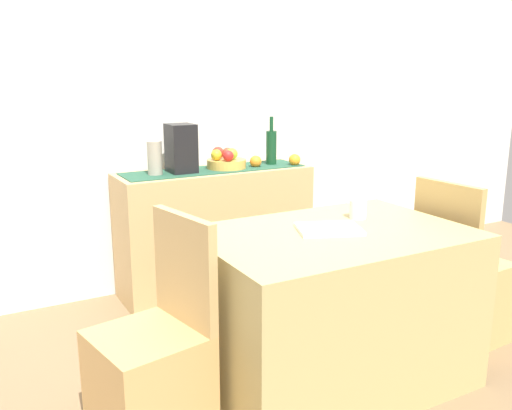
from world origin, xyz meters
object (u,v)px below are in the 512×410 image
at_px(coffee_maker, 181,149).
at_px(wine_bottle, 271,147).
at_px(open_book, 329,229).
at_px(chair_near_window, 153,375).
at_px(sideboard_console, 216,230).
at_px(dining_table, 331,307).
at_px(fruit_bowl, 226,164).
at_px(chair_by_corner, 460,293).
at_px(ceramic_vase, 155,158).
at_px(coffee_cup, 358,209).

bearing_deg(coffee_maker, wine_bottle, 0.00).
bearing_deg(open_book, chair_near_window, -157.78).
height_order(coffee_maker, open_book, coffee_maker).
xyz_separation_m(sideboard_console, chair_near_window, (-0.88, -1.30, -0.14)).
distance_m(sideboard_console, open_book, 1.34).
relative_size(wine_bottle, dining_table, 0.27).
bearing_deg(fruit_bowl, sideboard_console, 180.00).
relative_size(open_book, chair_near_window, 0.31).
height_order(coffee_maker, chair_by_corner, coffee_maker).
distance_m(coffee_maker, ceramic_vase, 0.18).
xyz_separation_m(fruit_bowl, chair_by_corner, (0.77, -1.31, -0.59)).
relative_size(wine_bottle, chair_near_window, 0.37).
relative_size(coffee_maker, chair_by_corner, 0.34).
bearing_deg(open_book, dining_table, -19.53).
relative_size(sideboard_console, coffee_maker, 4.15).
height_order(wine_bottle, ceramic_vase, wine_bottle).
bearing_deg(fruit_bowl, chair_by_corner, -59.42).
relative_size(fruit_bowl, wine_bottle, 0.78).
xyz_separation_m(fruit_bowl, chair_near_window, (-0.96, -1.30, -0.59)).
relative_size(coffee_maker, dining_table, 0.25).
relative_size(wine_bottle, ceramic_vase, 1.56).
bearing_deg(wine_bottle, open_book, -109.35).
bearing_deg(sideboard_console, chair_by_corner, -56.67).
xyz_separation_m(coffee_maker, dining_table, (0.22, -1.31, -0.60)).
distance_m(dining_table, chair_near_window, 0.88).
bearing_deg(chair_near_window, chair_by_corner, -0.14).
relative_size(wine_bottle, coffee_maker, 1.07).
bearing_deg(fruit_bowl, chair_near_window, -126.48).
distance_m(wine_bottle, open_book, 1.38).
bearing_deg(ceramic_vase, sideboard_console, 0.00).
distance_m(fruit_bowl, chair_near_window, 1.73).
height_order(fruit_bowl, dining_table, fruit_bowl).
bearing_deg(coffee_maker, coffee_cup, -68.82).
bearing_deg(open_book, coffee_cup, 44.98).
bearing_deg(chair_by_corner, open_book, 178.95).
relative_size(open_book, chair_by_corner, 0.31).
bearing_deg(coffee_cup, dining_table, -152.06).
xyz_separation_m(sideboard_console, chair_by_corner, (0.86, -1.31, -0.14)).
height_order(sideboard_console, fruit_bowl, fruit_bowl).
bearing_deg(chair_near_window, open_book, 0.80).
xyz_separation_m(sideboard_console, ceramic_vase, (-0.40, 0.00, 0.52)).
bearing_deg(dining_table, open_book, 139.05).
height_order(ceramic_vase, chair_near_window, ceramic_vase).
bearing_deg(ceramic_vase, coffee_maker, 0.00).
bearing_deg(dining_table, wine_bottle, 71.53).
bearing_deg(chair_by_corner, ceramic_vase, 133.91).
bearing_deg(dining_table, coffee_maker, 99.47).
distance_m(wine_bottle, coffee_maker, 0.66).
bearing_deg(wine_bottle, coffee_cup, -99.50).
relative_size(fruit_bowl, chair_near_window, 0.29).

